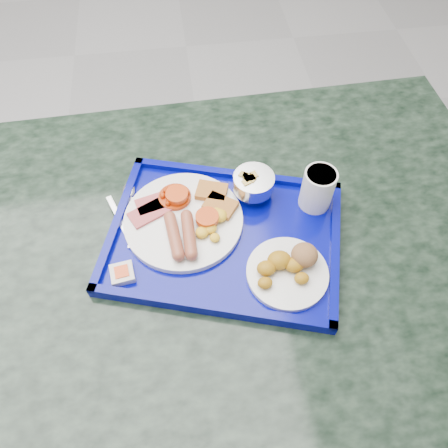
% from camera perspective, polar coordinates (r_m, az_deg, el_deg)
% --- Properties ---
extents(floor, '(6.00, 6.00, 0.00)m').
position_cam_1_polar(floor, '(1.98, -21.00, -2.39)').
color(floor, gray).
rests_on(floor, ground).
extents(table, '(1.35, 0.92, 0.83)m').
position_cam_1_polar(table, '(1.06, -1.96, -9.10)').
color(table, gray).
rests_on(table, floor).
extents(tray, '(0.53, 0.45, 0.03)m').
position_cam_1_polar(tray, '(0.87, 0.00, -1.71)').
color(tray, '#02067E').
rests_on(tray, table).
extents(main_plate, '(0.24, 0.24, 0.04)m').
position_cam_1_polar(main_plate, '(0.88, -4.96, 0.78)').
color(main_plate, white).
rests_on(main_plate, tray).
extents(bread_plate, '(0.15, 0.15, 0.05)m').
position_cam_1_polar(bread_plate, '(0.82, 8.48, -5.64)').
color(bread_plate, white).
rests_on(bread_plate, tray).
extents(fruit_bowl, '(0.08, 0.08, 0.06)m').
position_cam_1_polar(fruit_bowl, '(0.90, 3.83, 5.37)').
color(fruit_bowl, silver).
rests_on(fruit_bowl, tray).
extents(juice_cup, '(0.07, 0.07, 0.09)m').
position_cam_1_polar(juice_cup, '(0.90, 12.15, 4.63)').
color(juice_cup, white).
rests_on(juice_cup, tray).
extents(spoon, '(0.03, 0.16, 0.01)m').
position_cam_1_polar(spoon, '(0.94, -12.25, 3.24)').
color(spoon, silver).
rests_on(spoon, tray).
extents(knife, '(0.06, 0.15, 0.00)m').
position_cam_1_polar(knife, '(0.91, -13.21, 0.10)').
color(knife, silver).
rests_on(knife, tray).
extents(jam_packet, '(0.05, 0.05, 0.02)m').
position_cam_1_polar(jam_packet, '(0.84, -13.14, -6.32)').
color(jam_packet, silver).
rests_on(jam_packet, tray).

